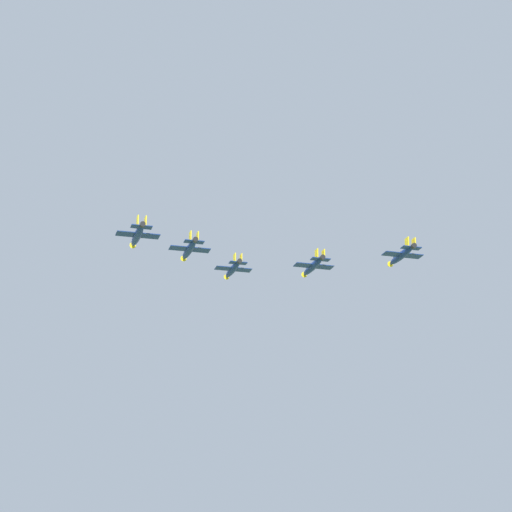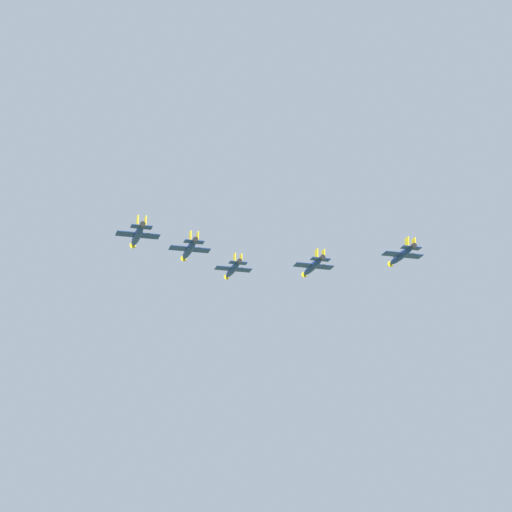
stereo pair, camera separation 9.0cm
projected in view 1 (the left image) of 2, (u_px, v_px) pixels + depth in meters
jet_lead at (233, 269)px, 285.35m from camera, size 10.06×15.49×3.36m
jet_left_wingman at (189, 249)px, 263.53m from camera, size 10.38×16.01×3.46m
jet_right_wingman at (313, 266)px, 271.31m from camera, size 10.33×15.86×3.44m
jet_left_outer at (137, 235)px, 240.97m from camera, size 10.12×15.61×3.37m
jet_right_outer at (401, 255)px, 257.91m from camera, size 10.07×15.44×3.36m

